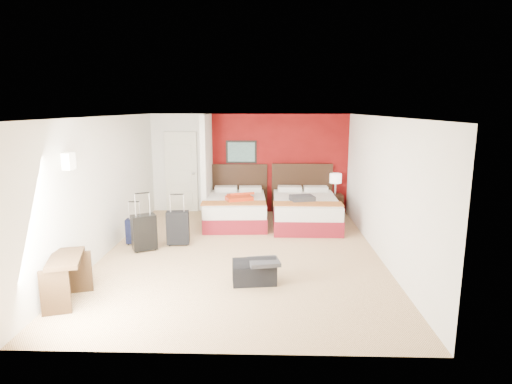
{
  "coord_description": "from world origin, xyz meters",
  "views": [
    {
      "loc": [
        0.49,
        -7.4,
        2.65
      ],
      "look_at": [
        0.24,
        0.8,
        1.0
      ],
      "focal_mm": 29.49,
      "sensor_mm": 36.0,
      "label": 1
    }
  ],
  "objects_px": {
    "table_lamp": "(335,184)",
    "duffel_bag": "(254,273)",
    "nightstand": "(335,204)",
    "suitcase_navy": "(136,232)",
    "suitcase_charcoal": "(178,229)",
    "red_suitcase_open": "(240,197)",
    "bed_left": "(236,210)",
    "desk": "(67,280)",
    "suitcase_black": "(144,234)",
    "bed_right": "(305,211)"
  },
  "relations": [
    {
      "from": "suitcase_charcoal",
      "to": "nightstand",
      "type": "bearing_deg",
      "value": 28.98
    },
    {
      "from": "duffel_bag",
      "to": "suitcase_charcoal",
      "type": "bearing_deg",
      "value": 123.41
    },
    {
      "from": "table_lamp",
      "to": "desk",
      "type": "xyz_separation_m",
      "value": [
        -4.42,
        -5.03,
        -0.44
      ]
    },
    {
      "from": "suitcase_charcoal",
      "to": "suitcase_navy",
      "type": "bearing_deg",
      "value": 172.39
    },
    {
      "from": "table_lamp",
      "to": "suitcase_black",
      "type": "height_order",
      "value": "table_lamp"
    },
    {
      "from": "bed_left",
      "to": "nightstand",
      "type": "relative_size",
      "value": 3.8
    },
    {
      "from": "nightstand",
      "to": "suitcase_navy",
      "type": "relative_size",
      "value": 1.09
    },
    {
      "from": "desk",
      "to": "bed_left",
      "type": "bearing_deg",
      "value": 47.25
    },
    {
      "from": "table_lamp",
      "to": "suitcase_navy",
      "type": "xyz_separation_m",
      "value": [
        -4.29,
        -2.47,
        -0.54
      ]
    },
    {
      "from": "suitcase_black",
      "to": "desk",
      "type": "relative_size",
      "value": 0.81
    },
    {
      "from": "red_suitcase_open",
      "to": "table_lamp",
      "type": "distance_m",
      "value": 2.51
    },
    {
      "from": "nightstand",
      "to": "duffel_bag",
      "type": "xyz_separation_m",
      "value": [
        -1.88,
        -4.29,
        -0.09
      ]
    },
    {
      "from": "red_suitcase_open",
      "to": "suitcase_charcoal",
      "type": "relative_size",
      "value": 1.25
    },
    {
      "from": "duffel_bag",
      "to": "nightstand",
      "type": "bearing_deg",
      "value": 59.02
    },
    {
      "from": "suitcase_black",
      "to": "suitcase_charcoal",
      "type": "height_order",
      "value": "suitcase_black"
    },
    {
      "from": "bed_left",
      "to": "duffel_bag",
      "type": "bearing_deg",
      "value": -84.03
    },
    {
      "from": "red_suitcase_open",
      "to": "suitcase_black",
      "type": "distance_m",
      "value": 2.56
    },
    {
      "from": "red_suitcase_open",
      "to": "table_lamp",
      "type": "xyz_separation_m",
      "value": [
        2.33,
        0.93,
        0.14
      ]
    },
    {
      "from": "table_lamp",
      "to": "duffel_bag",
      "type": "height_order",
      "value": "table_lamp"
    },
    {
      "from": "duffel_bag",
      "to": "desk",
      "type": "bearing_deg",
      "value": -171.15
    },
    {
      "from": "bed_right",
      "to": "duffel_bag",
      "type": "distance_m",
      "value": 3.5
    },
    {
      "from": "bed_left",
      "to": "suitcase_black",
      "type": "height_order",
      "value": "suitcase_black"
    },
    {
      "from": "suitcase_black",
      "to": "suitcase_navy",
      "type": "distance_m",
      "value": 0.48
    },
    {
      "from": "bed_right",
      "to": "nightstand",
      "type": "xyz_separation_m",
      "value": [
        0.82,
        0.95,
        -0.05
      ]
    },
    {
      "from": "bed_right",
      "to": "nightstand",
      "type": "height_order",
      "value": "bed_right"
    },
    {
      "from": "suitcase_navy",
      "to": "suitcase_black",
      "type": "bearing_deg",
      "value": -55.14
    },
    {
      "from": "suitcase_charcoal",
      "to": "duffel_bag",
      "type": "height_order",
      "value": "suitcase_charcoal"
    },
    {
      "from": "bed_right",
      "to": "table_lamp",
      "type": "distance_m",
      "value": 1.34
    },
    {
      "from": "nightstand",
      "to": "desk",
      "type": "bearing_deg",
      "value": -133.78
    },
    {
      "from": "suitcase_charcoal",
      "to": "bed_right",
      "type": "bearing_deg",
      "value": 23.44
    },
    {
      "from": "table_lamp",
      "to": "suitcase_black",
      "type": "distance_m",
      "value": 4.93
    },
    {
      "from": "suitcase_black",
      "to": "suitcase_charcoal",
      "type": "bearing_deg",
      "value": 4.2
    },
    {
      "from": "table_lamp",
      "to": "suitcase_black",
      "type": "xyz_separation_m",
      "value": [
        -4.0,
        -2.84,
        -0.45
      ]
    },
    {
      "from": "nightstand",
      "to": "suitcase_charcoal",
      "type": "xyz_separation_m",
      "value": [
        -3.44,
        -2.48,
        0.06
      ]
    },
    {
      "from": "suitcase_black",
      "to": "desk",
      "type": "distance_m",
      "value": 2.23
    },
    {
      "from": "nightstand",
      "to": "duffel_bag",
      "type": "height_order",
      "value": "nightstand"
    },
    {
      "from": "bed_left",
      "to": "bed_right",
      "type": "distance_m",
      "value": 1.61
    },
    {
      "from": "suitcase_charcoal",
      "to": "duffel_bag",
      "type": "xyz_separation_m",
      "value": [
        1.56,
        -1.81,
        -0.15
      ]
    },
    {
      "from": "bed_right",
      "to": "suitcase_charcoal",
      "type": "xyz_separation_m",
      "value": [
        -2.62,
        -1.53,
        0.01
      ]
    },
    {
      "from": "table_lamp",
      "to": "suitcase_navy",
      "type": "height_order",
      "value": "table_lamp"
    },
    {
      "from": "red_suitcase_open",
      "to": "desk",
      "type": "bearing_deg",
      "value": -137.16
    },
    {
      "from": "bed_right",
      "to": "table_lamp",
      "type": "height_order",
      "value": "table_lamp"
    },
    {
      "from": "bed_left",
      "to": "red_suitcase_open",
      "type": "distance_m",
      "value": 0.37
    },
    {
      "from": "bed_right",
      "to": "suitcase_navy",
      "type": "height_order",
      "value": "bed_right"
    },
    {
      "from": "red_suitcase_open",
      "to": "suitcase_charcoal",
      "type": "xyz_separation_m",
      "value": [
        -1.11,
        -1.55,
        -0.33
      ]
    },
    {
      "from": "red_suitcase_open",
      "to": "suitcase_navy",
      "type": "bearing_deg",
      "value": -162.01
    },
    {
      "from": "table_lamp",
      "to": "duffel_bag",
      "type": "relative_size",
      "value": 0.79
    },
    {
      "from": "duffel_bag",
      "to": "bed_left",
      "type": "bearing_deg",
      "value": 91.69
    },
    {
      "from": "table_lamp",
      "to": "desk",
      "type": "bearing_deg",
      "value": -131.33
    },
    {
      "from": "bed_left",
      "to": "duffel_bag",
      "type": "height_order",
      "value": "bed_left"
    }
  ]
}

